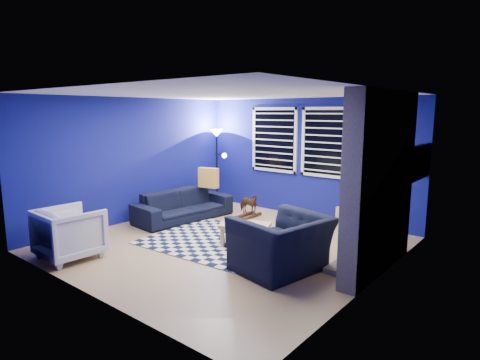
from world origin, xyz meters
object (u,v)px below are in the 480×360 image
(armchair_bent, at_px, (70,233))
(tv, at_px, (419,162))
(floor_lamp, at_px, (217,143))
(armchair_big, at_px, (282,244))
(coffee_table, at_px, (245,230))
(cabinet, at_px, (353,219))
(sofa, at_px, (184,205))
(rocking_horse, at_px, (248,204))

(armchair_bent, bearing_deg, tv, -132.04)
(floor_lamp, bearing_deg, armchair_bent, -80.41)
(armchair_big, bearing_deg, floor_lamp, -114.59)
(tv, xyz_separation_m, coffee_table, (-2.15, -1.88, -1.12))
(tv, relative_size, cabinet, 1.64)
(sofa, xyz_separation_m, cabinet, (3.10, 1.39, -0.06))
(armchair_big, bearing_deg, cabinet, -169.17)
(armchair_big, distance_m, coffee_table, 1.18)
(rocking_horse, relative_size, cabinet, 0.85)
(armchair_big, height_order, armchair_bent, armchair_big)
(armchair_big, xyz_separation_m, rocking_horse, (-2.16, 2.01, -0.10))
(armchair_bent, distance_m, cabinet, 4.89)
(rocking_horse, bearing_deg, sofa, 138.13)
(rocking_horse, bearing_deg, floor_lamp, 70.87)
(sofa, bearing_deg, armchair_big, -102.38)
(tv, height_order, rocking_horse, tv)
(armchair_big, distance_m, cabinet, 2.41)
(tv, distance_m, floor_lamp, 4.58)
(coffee_table, bearing_deg, cabinet, 60.69)
(sofa, xyz_separation_m, armchair_bent, (0.30, -2.62, 0.09))
(sofa, bearing_deg, cabinet, -59.99)
(armchair_big, bearing_deg, sofa, -97.19)
(sofa, distance_m, floor_lamp, 1.93)
(coffee_table, distance_m, floor_lamp, 3.36)
(tv, relative_size, armchair_bent, 1.16)
(tv, distance_m, armchair_big, 2.82)
(rocking_horse, height_order, cabinet, cabinet)
(rocking_horse, bearing_deg, armchair_big, -131.56)
(floor_lamp, bearing_deg, armchair_big, -35.63)
(cabinet, bearing_deg, rocking_horse, -157.29)
(armchair_big, relative_size, coffee_table, 1.31)
(tv, height_order, coffee_table, tv)
(armchair_big, distance_m, floor_lamp, 4.42)
(sofa, relative_size, armchair_bent, 2.41)
(tv, height_order, cabinet, tv)
(tv, relative_size, rocking_horse, 1.91)
(tv, relative_size, coffee_table, 1.08)
(tv, relative_size, floor_lamp, 0.56)
(tv, height_order, sofa, tv)
(sofa, relative_size, coffee_table, 2.24)
(cabinet, bearing_deg, armchair_bent, -112.70)
(sofa, distance_m, coffee_table, 2.10)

